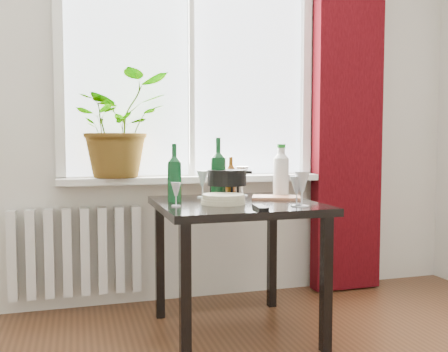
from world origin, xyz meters
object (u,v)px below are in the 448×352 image
object	(u,v)px
radiator	(76,252)
cleaning_bottle	(281,170)
bottle_amber	(231,177)
wineglass_front_right	(302,189)
wineglass_front_left	(176,194)
plate_stack	(223,199)
tv_remote	(260,208)
cutting_board	(276,197)
wineglass_back_left	(203,184)
fondue_pot	(227,185)
potted_plant	(118,125)
table	(236,218)
wineglass_far_right	(297,191)
wineglass_back_center	(242,181)
wine_bottle_right	(218,168)
wine_bottle_left	(174,172)

from	to	relation	value
radiator	cleaning_bottle	distance (m)	1.38
bottle_amber	wineglass_front_right	distance (m)	0.55
wineglass_front_left	plate_stack	bearing A→B (deg)	5.85
wineglass_front_left	tv_remote	distance (m)	0.44
plate_stack	cutting_board	bearing A→B (deg)	21.57
wineglass_back_left	fondue_pot	xyz separation A→B (m)	(0.11, -0.15, 0.00)
potted_plant	wineglass_back_left	world-z (taller)	potted_plant
wineglass_front_left	radiator	bearing A→B (deg)	124.31
table	wineglass_back_left	size ratio (longest dim) A/B	5.18
table	wineglass_far_right	bearing A→B (deg)	-48.09
radiator	wineglass_front_right	distance (m)	1.51
wineglass_front_right	wineglass_far_right	world-z (taller)	wineglass_front_right
wineglass_back_center	wineglass_front_right	bearing A→B (deg)	-76.49
wine_bottle_right	cutting_board	distance (m)	0.38
wineglass_front_left	table	bearing A→B (deg)	15.59
wine_bottle_right	wineglass_front_left	distance (m)	0.38
tv_remote	cutting_board	world-z (taller)	tv_remote
plate_stack	fondue_pot	bearing A→B (deg)	67.31
wineglass_front_right	wine_bottle_right	bearing A→B (deg)	129.18
wineglass_far_right	wineglass_back_left	world-z (taller)	wineglass_back_left
potted_plant	fondue_pot	distance (m)	0.83
wineglass_back_center	wineglass_back_left	xyz separation A→B (m)	(-0.25, -0.02, -0.01)
wine_bottle_right	wineglass_front_right	xyz separation A→B (m)	(0.33, -0.40, -0.09)
table	cleaning_bottle	world-z (taller)	cleaning_bottle
radiator	wine_bottle_left	distance (m)	0.91
fondue_pot	wine_bottle_right	bearing A→B (deg)	149.24
wine_bottle_left	cleaning_bottle	world-z (taller)	same
radiator	potted_plant	size ratio (longest dim) A/B	1.21
bottle_amber	wineglass_front_right	xyz separation A→B (m)	(0.23, -0.50, -0.03)
radiator	potted_plant	xyz separation A→B (m)	(0.27, -0.03, 0.79)
wineglass_far_right	tv_remote	bearing A→B (deg)	-165.61
table	cutting_board	bearing A→B (deg)	14.84
wineglass_back_center	wineglass_back_left	world-z (taller)	wineglass_back_center
cleaning_bottle	wineglass_front_right	xyz separation A→B (m)	(-0.07, -0.45, -0.07)
wine_bottle_left	wine_bottle_right	xyz separation A→B (m)	(0.26, 0.02, 0.02)
tv_remote	wine_bottle_left	bearing A→B (deg)	136.69
table	tv_remote	size ratio (longest dim) A/B	5.13
wineglass_front_right	plate_stack	bearing A→B (deg)	148.96
wineglass_front_left	wineglass_front_right	bearing A→B (deg)	-16.92
wineglass_front_left	plate_stack	xyz separation A→B (m)	(0.26, 0.03, -0.04)
wine_bottle_right	cutting_board	world-z (taller)	wine_bottle_right
wineglass_back_left	wine_bottle_left	bearing A→B (deg)	-142.90
potted_plant	radiator	bearing A→B (deg)	174.64
radiator	cleaning_bottle	xyz separation A→B (m)	(1.19, -0.47, 0.52)
wineglass_far_right	wineglass_back_left	distance (m)	0.63
table	cleaning_bottle	xyz separation A→B (m)	(0.34, 0.16, 0.26)
wineglass_front_right	potted_plant	bearing A→B (deg)	133.41
wineglass_back_left	wineglass_back_center	bearing A→B (deg)	4.34
bottle_amber	cleaning_bottle	distance (m)	0.31
wineglass_back_center	table	bearing A→B (deg)	-115.67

